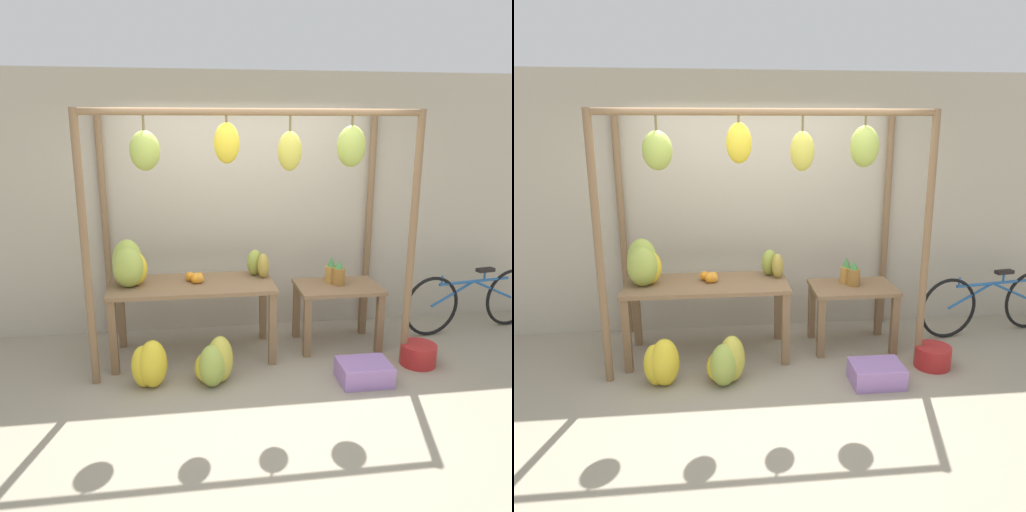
{
  "view_description": "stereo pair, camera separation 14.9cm",
  "coord_description": "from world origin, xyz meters",
  "views": [
    {
      "loc": [
        -0.59,
        -3.95,
        2.22
      ],
      "look_at": [
        0.06,
        0.72,
        1.01
      ],
      "focal_mm": 35.0,
      "sensor_mm": 36.0,
      "label": 1
    },
    {
      "loc": [
        -0.44,
        -3.97,
        2.22
      ],
      "look_at": [
        0.06,
        0.72,
        1.01
      ],
      "focal_mm": 35.0,
      "sensor_mm": 36.0,
      "label": 2
    }
  ],
  "objects": [
    {
      "name": "fruit_crate_white",
      "position": [
        0.94,
        -0.04,
        0.09
      ],
      "size": [
        0.46,
        0.35,
        0.19
      ],
      "color": "#9970B7",
      "rests_on": "ground_plane"
    },
    {
      "name": "display_table_side",
      "position": [
        0.92,
        0.78,
        0.51
      ],
      "size": [
        0.85,
        0.59,
        0.65
      ],
      "color": "brown",
      "rests_on": "ground_plane"
    },
    {
      "name": "stall_awning",
      "position": [
        0.0,
        0.48,
        1.75
      ],
      "size": [
        2.96,
        1.25,
        2.38
      ],
      "color": "brown",
      "rests_on": "ground_plane"
    },
    {
      "name": "papaya_pile",
      "position": [
        0.1,
        0.87,
        0.89
      ],
      "size": [
        0.27,
        0.31,
        0.27
      ],
      "color": "#B2993D",
      "rests_on": "display_table_main"
    },
    {
      "name": "pineapple_cluster",
      "position": [
        0.91,
        0.84,
        0.77
      ],
      "size": [
        0.18,
        0.23,
        0.28
      ],
      "color": "#B27F38",
      "rests_on": "display_table_side"
    },
    {
      "name": "parked_bicycle",
      "position": [
        2.54,
        0.94,
        0.35
      ],
      "size": [
        1.72,
        0.3,
        0.71
      ],
      "color": "black",
      "rests_on": "ground_plane"
    },
    {
      "name": "shop_wall_back",
      "position": [
        0.0,
        1.46,
        1.4
      ],
      "size": [
        8.0,
        0.08,
        2.8
      ],
      "color": "#B2A893",
      "rests_on": "ground_plane"
    },
    {
      "name": "banana_pile_ground_left",
      "position": [
        -0.96,
        0.13,
        0.21
      ],
      "size": [
        0.38,
        0.35,
        0.44
      ],
      "color": "yellow",
      "rests_on": "ground_plane"
    },
    {
      "name": "display_table_main",
      "position": [
        -0.56,
        0.72,
        0.65
      ],
      "size": [
        1.58,
        0.71,
        0.76
      ],
      "color": "brown",
      "rests_on": "ground_plane"
    },
    {
      "name": "banana_pile_ground_right",
      "position": [
        -0.4,
        0.13,
        0.18
      ],
      "size": [
        0.41,
        0.42,
        0.43
      ],
      "color": "gold",
      "rests_on": "ground_plane"
    },
    {
      "name": "banana_pile_on_table",
      "position": [
        -1.15,
        0.74,
        0.95
      ],
      "size": [
        0.39,
        0.4,
        0.43
      ],
      "color": "yellow",
      "rests_on": "display_table_main"
    },
    {
      "name": "ground_plane",
      "position": [
        0.0,
        0.0,
        0.0
      ],
      "size": [
        20.0,
        20.0,
        0.0
      ],
      "primitive_type": "plane",
      "color": "gray"
    },
    {
      "name": "blue_bucket",
      "position": [
        1.58,
        0.21,
        0.1
      ],
      "size": [
        0.34,
        0.34,
        0.21
      ],
      "color": "#AD2323",
      "rests_on": "ground_plane"
    },
    {
      "name": "orange_pile",
      "position": [
        -0.52,
        0.74,
        0.8
      ],
      "size": [
        0.18,
        0.18,
        0.1
      ],
      "color": "orange",
      "rests_on": "display_table_main"
    }
  ]
}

